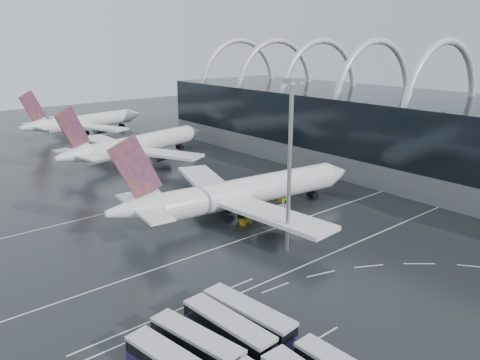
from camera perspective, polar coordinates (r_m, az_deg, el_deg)
ground at (r=77.72m, az=7.18°, el=-9.59°), size 420.00×420.00×0.00m
terminal at (r=133.42m, az=19.46°, el=5.69°), size 42.00×160.00×34.90m
lane_marking_near at (r=76.52m, az=8.28°, el=-10.07°), size 120.00×0.25×0.01m
lane_marking_mid at (r=85.50m, az=1.28°, el=-6.90°), size 120.00×0.25×0.01m
lane_marking_far at (r=106.76m, az=-8.63°, el=-2.18°), size 120.00×0.25×0.01m
bus_bay_line_north at (r=64.36m, az=-8.24°, el=-15.66°), size 28.00×0.25×0.01m
airliner_main at (r=93.50m, az=0.02°, el=-1.65°), size 56.46×49.16×19.11m
airliner_gate_b at (r=139.81m, az=-12.62°, el=4.11°), size 53.07×46.97×18.56m
airliner_gate_c at (r=186.12m, az=-18.53°, el=6.68°), size 50.08×45.66×17.86m
bus_row_near_b at (r=55.62m, az=-5.34°, el=-19.25°), size 4.98×12.78×3.07m
bus_row_near_c at (r=57.56m, az=-1.48°, el=-17.68°), size 3.97×13.37×3.24m
bus_row_near_d at (r=59.73m, az=1.03°, el=-16.24°), size 4.37×13.48×3.26m
floodlight_mast at (r=74.96m, az=6.14°, el=4.11°), size 2.20×2.20×28.65m
gse_cart_belly_a at (r=103.45m, az=5.32°, el=-2.33°), size 2.20×1.30×1.20m
gse_cart_belly_b at (r=114.11m, az=2.54°, el=-0.43°), size 2.25×1.33×1.23m
gse_cart_belly_c at (r=90.73m, az=0.71°, el=-5.06°), size 2.19×1.29×1.19m
gse_cart_belly_d at (r=118.60m, az=8.62°, el=0.09°), size 2.46×1.45×1.34m
gse_cart_belly_e at (r=111.31m, az=0.49°, el=-0.89°), size 2.03×1.20×1.10m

